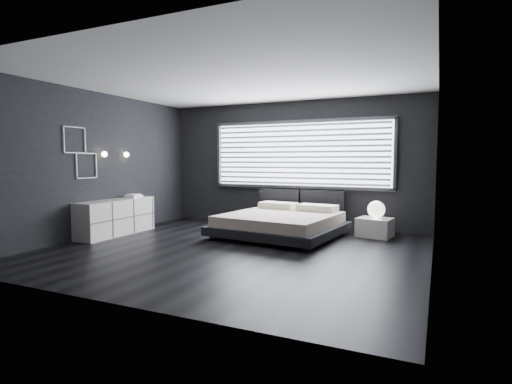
% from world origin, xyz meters
% --- Properties ---
extents(room, '(6.04, 6.00, 2.80)m').
position_xyz_m(room, '(0.00, 0.00, 1.40)').
color(room, black).
rests_on(room, ground).
extents(window, '(4.14, 0.09, 1.52)m').
position_xyz_m(window, '(0.20, 2.70, 1.61)').
color(window, white).
rests_on(window, ground).
extents(headboard, '(1.96, 0.16, 0.52)m').
position_xyz_m(headboard, '(0.27, 2.64, 0.57)').
color(headboard, black).
rests_on(headboard, ground).
extents(sconce_near, '(0.18, 0.11, 0.11)m').
position_xyz_m(sconce_near, '(-2.88, 0.05, 1.60)').
color(sconce_near, silver).
rests_on(sconce_near, ground).
extents(sconce_far, '(0.18, 0.11, 0.11)m').
position_xyz_m(sconce_far, '(-2.88, 0.65, 1.60)').
color(sconce_far, silver).
rests_on(sconce_far, ground).
extents(wall_art_upper, '(0.01, 0.48, 0.48)m').
position_xyz_m(wall_art_upper, '(-2.98, -0.55, 1.85)').
color(wall_art_upper, '#47474C').
rests_on(wall_art_upper, ground).
extents(wall_art_lower, '(0.01, 0.48, 0.48)m').
position_xyz_m(wall_art_lower, '(-2.98, -0.30, 1.38)').
color(wall_art_lower, '#47474C').
rests_on(wall_art_lower, ground).
extents(bed, '(2.43, 2.35, 0.57)m').
position_xyz_m(bed, '(0.27, 1.43, 0.27)').
color(bed, black).
rests_on(bed, ground).
extents(nightstand, '(0.71, 0.62, 0.37)m').
position_xyz_m(nightstand, '(1.95, 2.12, 0.18)').
color(nightstand, white).
rests_on(nightstand, ground).
extents(orb_lamp, '(0.33, 0.33, 0.33)m').
position_xyz_m(orb_lamp, '(1.97, 2.17, 0.53)').
color(orb_lamp, white).
rests_on(orb_lamp, nightstand).
extents(dresser, '(0.51, 1.76, 0.70)m').
position_xyz_m(dresser, '(-2.78, 0.20, 0.35)').
color(dresser, white).
rests_on(dresser, ground).
extents(book_stack, '(0.28, 0.36, 0.07)m').
position_xyz_m(book_stack, '(-2.78, 0.73, 0.73)').
color(book_stack, white).
rests_on(book_stack, dresser).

